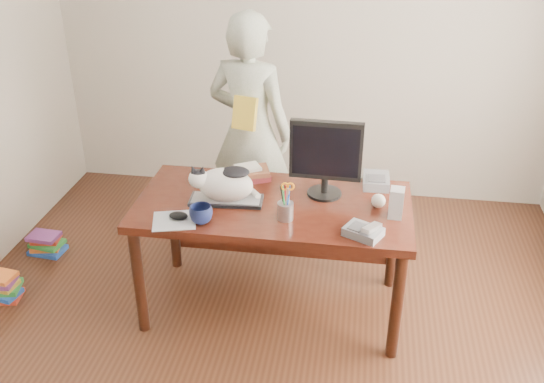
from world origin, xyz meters
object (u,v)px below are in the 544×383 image
(coffee_mug, at_px, (201,214))
(book_pile_b, at_px, (46,244))
(phone, at_px, (364,231))
(calculator, at_px, (376,181))
(desk, at_px, (275,218))
(cat, at_px, (223,183))
(monitor, at_px, (326,155))
(book_stack, at_px, (250,173))
(baseball, at_px, (378,201))
(speaker, at_px, (396,203))
(keyboard, at_px, (226,200))
(mouse, at_px, (179,216))
(person, at_px, (250,132))
(book_pile_a, at_px, (1,287))
(pen_cup, at_px, (286,209))

(coffee_mug, xyz_separation_m, book_pile_b, (-1.36, 0.63, -0.73))
(phone, distance_m, calculator, 0.61)
(desk, xyz_separation_m, cat, (-0.29, -0.11, 0.27))
(phone, bearing_deg, monitor, 146.98)
(book_stack, bearing_deg, cat, -130.00)
(baseball, xyz_separation_m, calculator, (-0.01, 0.28, -0.01))
(desk, distance_m, phone, 0.67)
(speaker, height_order, book_pile_b, speaker)
(book_pile_b, bearing_deg, coffee_mug, -24.86)
(book_pile_b, bearing_deg, monitor, -6.25)
(coffee_mug, distance_m, baseball, 1.01)
(monitor, relative_size, speaker, 2.74)
(keyboard, height_order, coffee_mug, coffee_mug)
(mouse, distance_m, person, 1.10)
(calculator, bearing_deg, baseball, -88.70)
(monitor, bearing_deg, coffee_mug, -145.95)
(book_stack, relative_size, person, 0.17)
(book_pile_a, height_order, book_pile_b, book_pile_a)
(monitor, height_order, pen_cup, monitor)
(book_stack, xyz_separation_m, calculator, (0.78, 0.03, -0.01))
(book_stack, bearing_deg, pen_cup, -81.31)
(desk, distance_m, calculator, 0.66)
(pen_cup, height_order, calculator, pen_cup)
(cat, bearing_deg, mouse, -134.70)
(monitor, distance_m, speaker, 0.49)
(pen_cup, distance_m, calculator, 0.70)
(pen_cup, bearing_deg, desk, 110.65)
(keyboard, distance_m, book_pile_b, 1.65)
(speaker, bearing_deg, coffee_mug, -162.44)
(desk, bearing_deg, keyboard, -157.99)
(coffee_mug, height_order, baseball, coffee_mug)
(cat, relative_size, speaker, 2.40)
(phone, distance_m, speaker, 0.29)
(mouse, distance_m, coffee_mug, 0.14)
(phone, bearing_deg, desk, 172.11)
(monitor, relative_size, book_pile_b, 1.84)
(coffee_mug, bearing_deg, person, 86.35)
(keyboard, height_order, book_pile_a, keyboard)
(calculator, bearing_deg, pen_cup, -136.55)
(desk, xyz_separation_m, book_stack, (-0.19, 0.21, 0.19))
(calculator, bearing_deg, monitor, -149.60)
(monitor, distance_m, person, 0.91)
(pen_cup, distance_m, book_pile_b, 2.03)
(person, bearing_deg, monitor, 145.19)
(cat, distance_m, book_pile_a, 1.67)
(phone, height_order, speaker, speaker)
(keyboard, relative_size, book_pile_b, 1.69)
(coffee_mug, height_order, book_pile_a, coffee_mug)
(phone, bearing_deg, book_stack, 168.29)
(calculator, height_order, book_pile_b, calculator)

